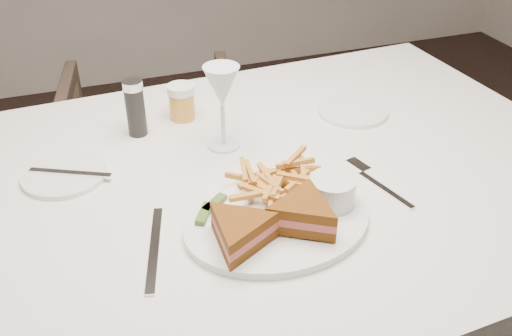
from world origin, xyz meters
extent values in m
cube|color=silver|center=(0.07, 0.31, 0.38)|extent=(1.44, 1.01, 0.75)
imported|color=#4B3A2E|center=(0.02, 1.22, 0.31)|extent=(0.68, 0.65, 0.61)
ellipsoid|color=white|center=(0.07, 0.15, 0.76)|extent=(0.33, 0.27, 0.01)
cube|color=silver|center=(-0.13, 0.16, 0.75)|extent=(0.07, 0.20, 0.00)
cylinder|color=white|center=(-0.26, 0.42, 0.76)|extent=(0.16, 0.16, 0.01)
cylinder|color=white|center=(0.38, 0.47, 0.76)|extent=(0.16, 0.16, 0.01)
cylinder|color=black|center=(-0.10, 0.54, 0.81)|extent=(0.04, 0.04, 0.12)
cylinder|color=gold|center=(0.01, 0.58, 0.79)|extent=(0.06, 0.06, 0.08)
cube|color=#426322|center=(-0.02, 0.22, 0.77)|extent=(0.05, 0.05, 0.01)
cube|color=#426322|center=(-0.04, 0.20, 0.77)|extent=(0.04, 0.06, 0.01)
cylinder|color=white|center=(0.18, 0.16, 0.79)|extent=(0.08, 0.08, 0.05)
camera|label=1|loc=(-0.21, -0.54, 1.36)|focal=40.00mm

